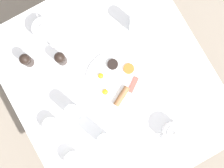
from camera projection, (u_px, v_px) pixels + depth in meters
ground_plane at (112, 95)px, 2.29m from camera, size 8.00×8.00×0.00m
table at (112, 86)px, 1.61m from camera, size 1.08×0.96×0.75m
breakfast_plate at (117, 81)px, 1.53m from camera, size 0.31×0.31×0.04m
teapot_near at (174, 133)px, 1.47m from camera, size 0.11×0.18×0.12m
teapot_far at (45, 31)px, 1.52m from camera, size 0.19×0.11×0.12m
teacup_with_saucer_left at (74, 160)px, 1.47m from camera, size 0.13×0.13×0.07m
teacup_with_saucer_right at (52, 126)px, 1.49m from camera, size 0.13×0.13×0.07m
water_glass_tall at (74, 112)px, 1.45m from camera, size 0.07×0.07×0.14m
water_glass_short at (136, 23)px, 1.49m from camera, size 0.07×0.07×0.15m
wine_glass_spare at (104, 140)px, 1.44m from camera, size 0.07×0.07×0.14m
pepper_grinder at (26, 60)px, 1.49m from camera, size 0.05×0.05×0.11m
salt_grinder at (61, 59)px, 1.49m from camera, size 0.05×0.05×0.11m
fork_by_plate at (176, 77)px, 1.54m from camera, size 0.17×0.09×0.00m
spoon_for_tea at (161, 39)px, 1.56m from camera, size 0.16×0.07×0.00m
fork_spare at (98, 6)px, 1.58m from camera, size 0.18×0.02×0.00m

